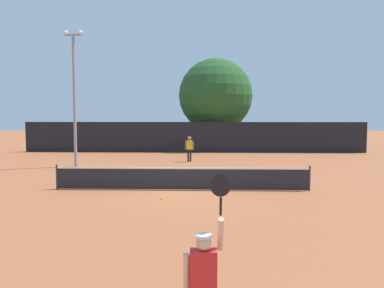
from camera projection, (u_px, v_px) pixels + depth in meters
The scene contains 11 objects.
ground_plane at pixel (182, 190), 17.14m from camera, with size 120.00×120.00×0.00m, color #9E5633.
tennis_net at pixel (182, 178), 17.10m from camera, with size 10.91×0.08×1.07m.
perimeter_fence at pixel (194, 137), 33.70m from camera, with size 28.76×0.12×2.56m, color black.
player_serving at pixel (204, 272), 5.61m from camera, with size 0.67×0.38×2.42m.
player_receiving at pixel (189, 147), 27.13m from camera, with size 0.57×0.25×1.68m.
tennis_ball at pixel (162, 199), 15.19m from camera, with size 0.07×0.07×0.07m, color #CCE033.
light_pole at pixel (74, 90), 24.31m from camera, with size 1.18×0.28×8.26m.
large_tree at pixel (216, 95), 36.78m from camera, with size 6.77×6.77×8.31m.
parked_car_near at pixel (115, 137), 42.03m from camera, with size 1.97×4.23×1.69m.
parked_car_mid at pixel (164, 138), 41.52m from camera, with size 2.40×4.40×1.69m.
parked_car_far at pixel (216, 138), 40.38m from camera, with size 2.32×4.37×1.69m.
Camera 1 is at (1.03, -16.91, 3.27)m, focal length 37.44 mm.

